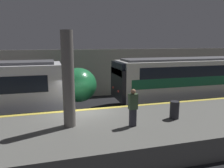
{
  "coord_description": "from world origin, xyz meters",
  "views": [
    {
      "loc": [
        -1.48,
        -11.54,
        4.67
      ],
      "look_at": [
        2.04,
        1.1,
        2.12
      ],
      "focal_mm": 35.0,
      "sensor_mm": 36.0,
      "label": 1
    }
  ],
  "objects_px": {
    "support_pillar_near": "(68,80)",
    "train_boxy": "(223,78)",
    "trash_bin": "(174,110)",
    "person_waiting": "(133,107)"
  },
  "relations": [
    {
      "from": "support_pillar_near",
      "to": "trash_bin",
      "type": "bearing_deg",
      "value": -4.59
    },
    {
      "from": "person_waiting",
      "to": "train_boxy",
      "type": "bearing_deg",
      "value": 29.94
    },
    {
      "from": "train_boxy",
      "to": "trash_bin",
      "type": "height_order",
      "value": "train_boxy"
    },
    {
      "from": "support_pillar_near",
      "to": "trash_bin",
      "type": "relative_size",
      "value": 4.86
    },
    {
      "from": "train_boxy",
      "to": "trash_bin",
      "type": "xyz_separation_m",
      "value": [
        -7.72,
        -5.4,
        -0.35
      ]
    },
    {
      "from": "trash_bin",
      "to": "person_waiting",
      "type": "bearing_deg",
      "value": -170.94
    },
    {
      "from": "train_boxy",
      "to": "support_pillar_near",
      "type": "bearing_deg",
      "value": -158.46
    },
    {
      "from": "train_boxy",
      "to": "person_waiting",
      "type": "distance_m",
      "value": 11.54
    },
    {
      "from": "support_pillar_near",
      "to": "train_boxy",
      "type": "relative_size",
      "value": 0.23
    },
    {
      "from": "train_boxy",
      "to": "person_waiting",
      "type": "bearing_deg",
      "value": -150.06
    }
  ]
}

